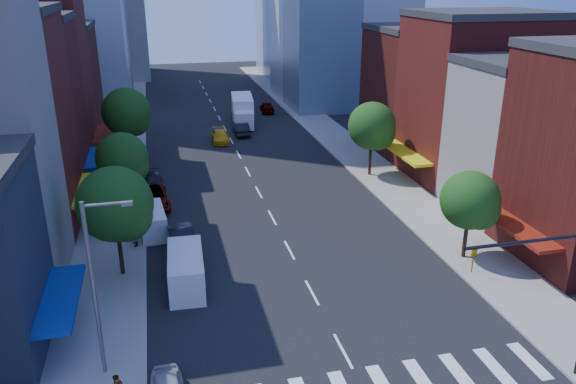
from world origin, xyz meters
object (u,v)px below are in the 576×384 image
(traffic_car_far, at_px, (267,107))
(box_truck, at_px, (243,111))
(parked_car_third, at_px, (152,198))
(traffic_car_oncoming, at_px, (241,129))
(pedestrian_far, at_px, (133,234))
(parked_car_second, at_px, (182,241))
(taxi, at_px, (220,136))
(cargo_van_far, at_px, (152,222))
(parked_car_rear, at_px, (154,182))
(cargo_van_near, at_px, (186,271))

(traffic_car_far, distance_m, box_truck, 7.37)
(parked_car_third, xyz_separation_m, traffic_car_oncoming, (11.10, 21.63, -0.04))
(box_truck, bearing_deg, traffic_car_oncoming, -94.74)
(traffic_car_oncoming, distance_m, pedestrian_far, 31.84)
(parked_car_second, xyz_separation_m, taxi, (6.16, 28.03, -0.13))
(cargo_van_far, bearing_deg, parked_car_rear, 83.68)
(traffic_car_far, height_order, box_truck, box_truck)
(parked_car_second, xyz_separation_m, parked_car_rear, (-1.76, 13.73, -0.17))
(cargo_van_far, bearing_deg, cargo_van_near, -82.23)
(traffic_car_oncoming, height_order, traffic_car_far, traffic_car_oncoming)
(cargo_van_near, relative_size, box_truck, 0.60)
(parked_car_rear, distance_m, cargo_van_near, 18.95)
(cargo_van_near, xyz_separation_m, taxi, (6.17, 33.17, -0.44))
(parked_car_third, height_order, pedestrian_far, pedestrian_far)
(parked_car_second, relative_size, taxi, 1.04)
(parked_car_second, relative_size, traffic_car_oncoming, 1.07)
(taxi, distance_m, traffic_car_far, 16.65)
(parked_car_second, xyz_separation_m, traffic_car_far, (14.71, 42.32, -0.06))
(parked_car_second, bearing_deg, pedestrian_far, 152.94)
(parked_car_rear, height_order, cargo_van_near, cargo_van_near)
(cargo_van_near, bearing_deg, cargo_van_far, 105.11)
(parked_car_third, distance_m, box_truck, 30.07)
(parked_car_second, height_order, pedestrian_far, pedestrian_far)
(parked_car_third, xyz_separation_m, cargo_van_far, (0.01, -5.50, 0.17))
(parked_car_third, height_order, traffic_car_oncoming, parked_car_third)
(traffic_car_far, bearing_deg, taxi, 63.78)
(taxi, height_order, box_truck, box_truck)
(cargo_van_near, distance_m, traffic_car_oncoming, 37.01)
(parked_car_second, xyz_separation_m, cargo_van_far, (-1.99, 3.60, 0.15))
(parked_car_third, relative_size, parked_car_rear, 1.30)
(traffic_car_oncoming, bearing_deg, pedestrian_far, 66.55)
(cargo_van_far, distance_m, box_truck, 35.15)
(traffic_car_far, height_order, pedestrian_far, pedestrian_far)
(traffic_car_far, bearing_deg, cargo_van_far, 71.34)
(parked_car_rear, xyz_separation_m, pedestrian_far, (-1.56, -12.32, 0.46))
(cargo_van_far, relative_size, traffic_car_far, 1.07)
(parked_car_third, bearing_deg, parked_car_second, -84.09)
(parked_car_third, distance_m, cargo_van_near, 14.38)
(parked_car_rear, height_order, cargo_van_far, cargo_van_far)
(box_truck, relative_size, pedestrian_far, 4.76)
(cargo_van_far, distance_m, taxi, 25.76)
(parked_car_second, distance_m, cargo_van_near, 5.15)
(parked_car_second, relative_size, cargo_van_far, 1.04)
(parked_car_second, distance_m, traffic_car_oncoming, 32.05)
(cargo_van_near, bearing_deg, pedestrian_far, 119.17)
(taxi, distance_m, traffic_car_oncoming, 3.98)
(parked_car_third, height_order, parked_car_rear, parked_car_third)
(parked_car_third, relative_size, taxi, 1.22)
(traffic_car_oncoming, bearing_deg, parked_car_rear, 56.94)
(traffic_car_far, bearing_deg, cargo_van_near, 77.44)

